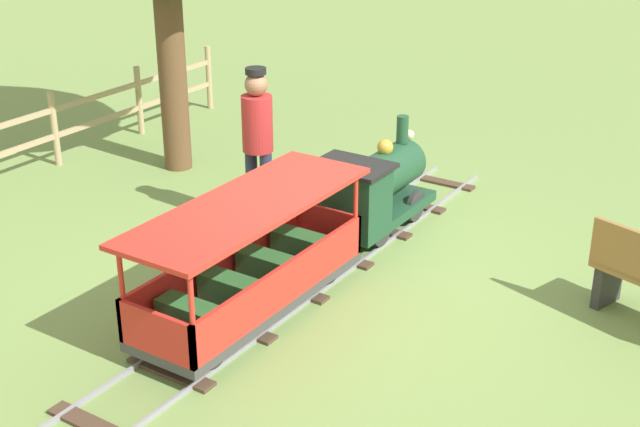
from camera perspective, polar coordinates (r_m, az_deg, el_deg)
ground_plane at (r=7.85m, az=-0.53°, el=-4.01°), size 60.00×60.00×0.00m
track at (r=7.85m, az=-0.45°, el=-3.85°), size 0.75×6.05×0.04m
locomotive at (r=8.46m, az=3.39°, el=1.65°), size 0.71×1.45×1.02m
passenger_car at (r=7.02m, az=-4.53°, el=-3.72°), size 0.81×2.35×0.97m
conductor_person at (r=8.49m, az=-4.09°, el=5.10°), size 0.30×0.30×1.62m
fence_section at (r=10.35m, az=-19.87°, el=4.40°), size 0.08×7.13×0.90m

